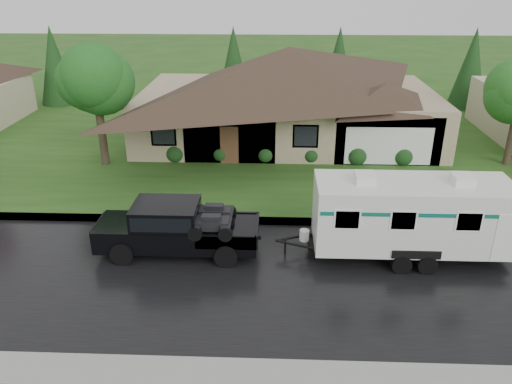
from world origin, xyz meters
TOP-DOWN VIEW (x-y plane):
  - ground at (0.00, 0.00)m, footprint 140.00×140.00m
  - road at (0.00, -2.00)m, footprint 140.00×8.00m
  - curb at (0.00, 2.25)m, footprint 140.00×0.50m
  - lawn at (0.00, 15.00)m, footprint 140.00×26.00m
  - house_main at (2.29, 13.84)m, footprint 19.44×10.80m
  - tree_left_green at (-8.11, 8.68)m, footprint 3.90×3.90m
  - shrub_row at (2.00, 9.30)m, footprint 13.60×1.00m
  - pickup_truck at (-2.51, -0.27)m, footprint 6.06×2.30m
  - travel_trailer at (6.30, -0.27)m, footprint 7.48×2.63m

SIDE VIEW (x-z plane):
  - ground at x=0.00m, z-range 0.00..0.00m
  - road at x=0.00m, z-range 0.00..0.01m
  - curb at x=0.00m, z-range 0.00..0.15m
  - lawn at x=0.00m, z-range 0.00..0.15m
  - shrub_row at x=2.00m, z-range 0.15..1.15m
  - pickup_truck at x=-2.51m, z-range 0.07..2.09m
  - travel_trailer at x=6.30m, z-range 0.10..3.46m
  - house_main at x=2.29m, z-range 0.14..7.04m
  - tree_left_green at x=-8.11m, z-range 1.40..7.85m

